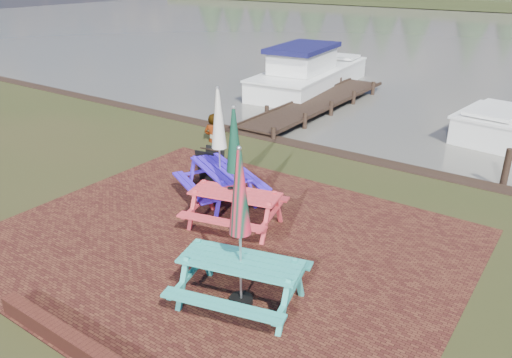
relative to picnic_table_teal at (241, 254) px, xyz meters
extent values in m
plane|color=black|center=(-1.44, 0.33, -0.95)|extent=(120.00, 120.00, 0.00)
cube|color=#341310|center=(-1.44, 1.33, -0.94)|extent=(9.00, 7.50, 0.02)
cube|color=teal|center=(0.00, 0.00, -0.15)|extent=(2.08, 1.22, 0.04)
cube|color=teal|center=(0.18, -0.71, -0.46)|extent=(1.96, 0.73, 0.04)
cube|color=teal|center=(-0.18, 0.71, -0.46)|extent=(1.96, 0.73, 0.04)
cube|color=teal|center=(-0.82, -0.21, -0.55)|extent=(0.50, 1.66, 0.80)
cube|color=teal|center=(0.82, 0.21, -0.55)|extent=(0.50, 1.66, 0.80)
cylinder|color=black|center=(0.00, 0.00, -0.90)|extent=(0.39, 0.39, 0.11)
cylinder|color=#B2B2B7|center=(0.00, 0.00, 0.41)|extent=(0.04, 0.04, 2.71)
cone|color=red|center=(0.00, 0.00, 1.06)|extent=(0.35, 0.35, 1.36)
cube|color=#CE343D|center=(-1.65, 2.04, -0.18)|extent=(1.99, 1.15, 0.04)
cube|color=#CE343D|center=(-1.48, 1.35, -0.48)|extent=(1.88, 0.69, 0.04)
cube|color=#CE343D|center=(-1.82, 2.72, -0.48)|extent=(1.88, 0.69, 0.04)
cube|color=#CE343D|center=(-2.44, 1.84, -0.57)|extent=(0.47, 1.59, 0.77)
cube|color=#CE343D|center=(-0.87, 2.23, -0.57)|extent=(0.47, 1.59, 0.77)
cylinder|color=black|center=(-1.65, 2.04, -0.90)|extent=(0.37, 0.37, 0.10)
cylinder|color=#B2B2B7|center=(-1.65, 2.04, 0.35)|extent=(0.04, 0.04, 2.60)
cone|color=#0E3424|center=(-1.65, 2.04, 0.97)|extent=(0.33, 0.33, 1.30)
cube|color=#391CD6|center=(-2.73, 2.88, -0.16)|extent=(2.05, 1.56, 0.04)
cube|color=#391CD6|center=(-3.07, 2.24, -0.47)|extent=(1.82, 1.13, 0.04)
cube|color=#391CD6|center=(-2.39, 3.52, -0.47)|extent=(1.82, 1.13, 0.04)
cube|color=#391CD6|center=(-3.47, 3.27, -0.56)|extent=(0.85, 1.51, 0.79)
cube|color=#391CD6|center=(-1.99, 2.49, -0.56)|extent=(0.85, 1.51, 0.79)
cylinder|color=black|center=(-2.73, 2.88, -0.90)|extent=(0.38, 0.38, 0.11)
cylinder|color=#B2B2B7|center=(-2.73, 2.88, 0.39)|extent=(0.04, 0.04, 2.67)
cone|color=beige|center=(-2.73, 2.88, 1.03)|extent=(0.34, 0.34, 1.34)
cube|color=black|center=(-3.63, 3.45, -0.51)|extent=(0.57, 0.29, 0.87)
cube|color=black|center=(-3.63, 3.74, -0.51)|extent=(0.57, 0.29, 0.87)
cube|color=black|center=(-3.63, 3.59, -0.08)|extent=(0.54, 0.12, 0.03)
cube|color=black|center=(-4.94, 11.83, -0.83)|extent=(1.60, 9.00, 0.06)
cube|color=black|center=(-5.69, 11.83, -0.78)|extent=(0.08, 9.00, 0.08)
cube|color=black|center=(-4.19, 11.83, -0.78)|extent=(0.08, 9.00, 0.08)
cylinder|color=black|center=(-5.74, 7.33, -1.05)|extent=(0.16, 0.16, 1.00)
cylinder|color=black|center=(-4.14, 7.33, -1.05)|extent=(0.16, 0.16, 1.00)
cube|color=silver|center=(-7.01, 14.82, -0.79)|extent=(3.35, 7.95, 1.11)
cube|color=silver|center=(-7.01, 14.82, -0.21)|extent=(3.42, 8.10, 0.09)
cube|color=silver|center=(-6.92, 13.89, 0.32)|extent=(2.20, 3.41, 0.94)
cube|color=#11103C|center=(-6.92, 13.89, 0.85)|extent=(2.45, 3.89, 0.20)
cube|color=silver|center=(-7.28, 17.74, -0.07)|extent=(2.37, 1.59, 0.11)
cube|color=silver|center=(1.51, 11.79, -0.12)|extent=(1.70, 2.49, 0.11)
imported|color=gray|center=(-5.55, 6.05, -0.07)|extent=(0.72, 0.55, 1.76)
camera|label=1|loc=(4.05, -5.37, 4.18)|focal=35.00mm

